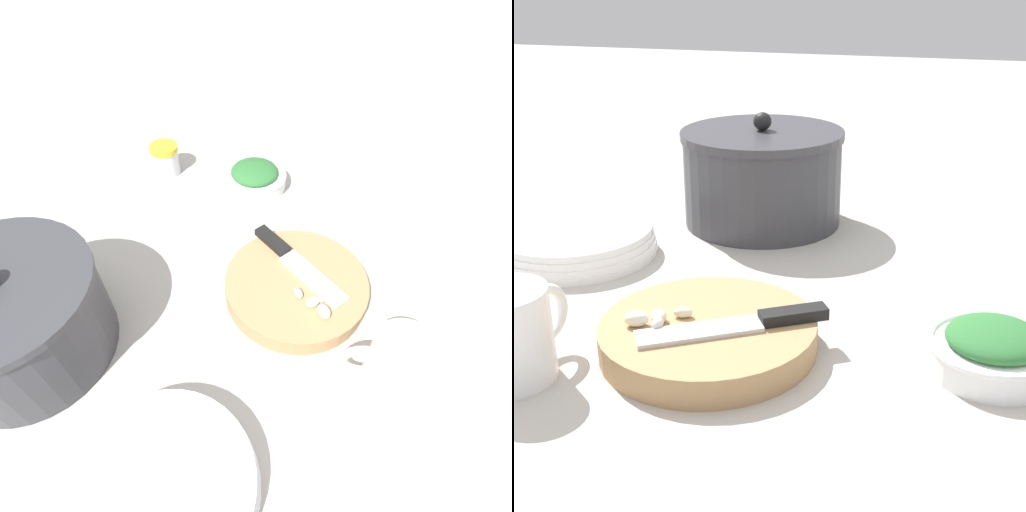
% 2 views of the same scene
% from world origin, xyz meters
% --- Properties ---
extents(ground_plane, '(5.00, 5.00, 0.00)m').
position_xyz_m(ground_plane, '(0.00, 0.00, 0.00)').
color(ground_plane, '#B2ADA3').
extents(cutting_board, '(0.23, 0.23, 0.03)m').
position_xyz_m(cutting_board, '(-0.05, -0.09, 0.02)').
color(cutting_board, tan).
rests_on(cutting_board, ground_plane).
extents(chef_knife, '(0.19, 0.13, 0.01)m').
position_xyz_m(chef_knife, '(-0.01, -0.09, 0.04)').
color(chef_knife, black).
rests_on(chef_knife, cutting_board).
extents(garlic_cloves, '(0.07, 0.05, 0.02)m').
position_xyz_m(garlic_cloves, '(-0.10, -0.11, 0.04)').
color(garlic_cloves, silver).
rests_on(garlic_cloves, cutting_board).
extents(herb_bowl, '(0.14, 0.14, 0.05)m').
position_xyz_m(herb_bowl, '(0.24, -0.05, 0.02)').
color(herb_bowl, white).
rests_on(herb_bowl, ground_plane).
extents(plate_stack, '(0.23, 0.23, 0.04)m').
position_xyz_m(plate_stack, '(-0.32, 0.12, 0.02)').
color(plate_stack, white).
rests_on(plate_stack, ground_plane).
extents(stock_pot, '(0.25, 0.25, 0.18)m').
position_xyz_m(stock_pot, '(-0.10, 0.32, 0.07)').
color(stock_pot, '#38383D').
rests_on(stock_pot, ground_plane).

